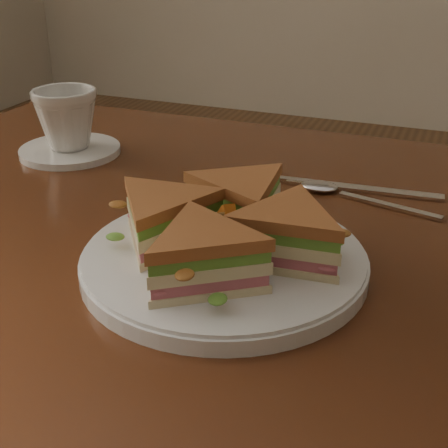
% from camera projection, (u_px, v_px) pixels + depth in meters
% --- Properties ---
extents(table, '(1.20, 0.80, 0.75)m').
position_uv_depth(table, '(267.00, 312.00, 0.73)').
color(table, '#37190C').
rests_on(table, ground).
extents(plate, '(0.28, 0.28, 0.02)m').
position_uv_depth(plate, '(224.00, 262.00, 0.62)').
color(plate, white).
rests_on(plate, table).
extents(sandwich_wedges, '(0.26, 0.26, 0.06)m').
position_uv_depth(sandwich_wedges, '(224.00, 229.00, 0.60)').
color(sandwich_wedges, beige).
rests_on(sandwich_wedges, plate).
extents(crisps_mound, '(0.09, 0.09, 0.05)m').
position_uv_depth(crisps_mound, '(224.00, 232.00, 0.61)').
color(crisps_mound, orange).
rests_on(crisps_mound, plate).
extents(spoon, '(0.18, 0.06, 0.01)m').
position_uv_depth(spoon, '(335.00, 191.00, 0.79)').
color(spoon, silver).
rests_on(spoon, table).
extents(knife, '(0.22, 0.03, 0.00)m').
position_uv_depth(knife, '(351.00, 188.00, 0.81)').
color(knife, silver).
rests_on(knife, table).
extents(saucer, '(0.15, 0.15, 0.01)m').
position_uv_depth(saucer, '(70.00, 150.00, 0.93)').
color(saucer, white).
rests_on(saucer, table).
extents(coffee_cup, '(0.11, 0.11, 0.09)m').
position_uv_depth(coffee_cup, '(67.00, 119.00, 0.91)').
color(coffee_cup, white).
rests_on(coffee_cup, saucer).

